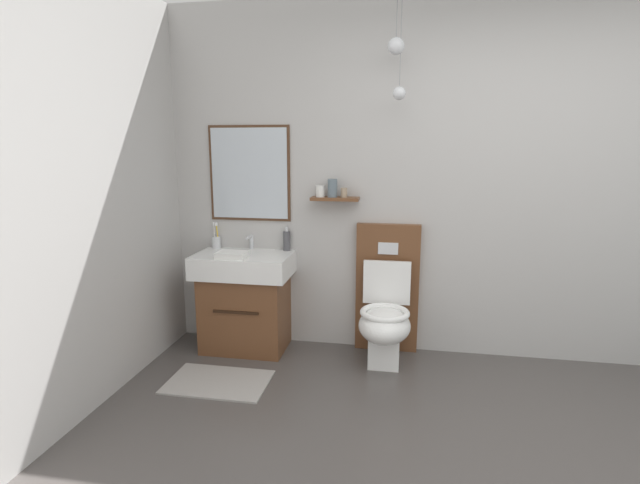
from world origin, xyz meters
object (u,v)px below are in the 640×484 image
at_px(vanity_sink_left, 245,298).
at_px(soap_dispenser, 287,240).
at_px(toilet, 386,311).
at_px(folded_hand_towel, 232,255).
at_px(toothbrush_cup, 216,241).

bearing_deg(vanity_sink_left, soap_dispenser, 30.28).
relative_size(toilet, folded_hand_towel, 4.55).
xyz_separation_m(vanity_sink_left, toilet, (1.09, 0.00, -0.03)).
height_order(vanity_sink_left, folded_hand_towel, folded_hand_towel).
distance_m(vanity_sink_left, soap_dispenser, 0.56).
height_order(toothbrush_cup, folded_hand_towel, toothbrush_cup).
distance_m(toothbrush_cup, soap_dispenser, 0.58).
height_order(vanity_sink_left, soap_dispenser, soap_dispenser).
bearing_deg(soap_dispenser, vanity_sink_left, -149.72).
bearing_deg(toilet, soap_dispenser, 167.85).
xyz_separation_m(vanity_sink_left, folded_hand_towel, (-0.04, -0.14, 0.38)).
bearing_deg(toilet, toothbrush_cup, 173.33).
distance_m(toilet, folded_hand_towel, 1.21).
bearing_deg(toilet, vanity_sink_left, -179.88).
distance_m(vanity_sink_left, toothbrush_cup, 0.53).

